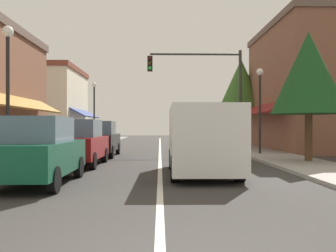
{
  "coord_description": "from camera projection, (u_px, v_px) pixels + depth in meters",
  "views": [
    {
      "loc": [
        0.0,
        -3.94,
        1.53
      ],
      "look_at": [
        0.34,
        12.16,
        1.53
      ],
      "focal_mm": 40.75,
      "sensor_mm": 36.0,
      "label": 1
    }
  ],
  "objects": [
    {
      "name": "storefront_right_block",
      "position": [
        304.0,
        88.0,
        24.13
      ],
      "size": [
        5.95,
        10.2,
        7.91
      ],
      "color": "brown",
      "rests_on": "ground"
    },
    {
      "name": "tree_right_near",
      "position": [
        308.0,
        73.0,
        15.37
      ],
      "size": [
        3.03,
        3.03,
        5.35
      ],
      "color": "#4C331E",
      "rests_on": "ground"
    },
    {
      "name": "parked_car_nearest_left",
      "position": [
        37.0,
        151.0,
        9.9
      ],
      "size": [
        1.8,
        4.11,
        1.77
      ],
      "rotation": [
        0.0,
        0.0,
        0.01
      ],
      "color": "#0F4C33",
      "rests_on": "ground"
    },
    {
      "name": "street_lamp_left_near",
      "position": [
        8.0,
        74.0,
        12.21
      ],
      "size": [
        0.36,
        0.36,
        4.74
      ],
      "color": "black",
      "rests_on": "ground"
    },
    {
      "name": "sidewalk_left",
      "position": [
        64.0,
        152.0,
        21.82
      ],
      "size": [
        2.6,
        56.0,
        0.12
      ],
      "primitive_type": "cube",
      "color": "gray",
      "rests_on": "ground"
    },
    {
      "name": "sidewalk_right",
      "position": [
        255.0,
        151.0,
        22.05
      ],
      "size": [
        2.6,
        56.0,
        0.12
      ],
      "primitive_type": "cube",
      "color": "gray",
      "rests_on": "ground"
    },
    {
      "name": "parked_car_second_left",
      "position": [
        78.0,
        143.0,
        14.63
      ],
      "size": [
        1.81,
        4.11,
        1.77
      ],
      "rotation": [
        0.0,
        0.0,
        -0.01
      ],
      "color": "maroon",
      "rests_on": "ground"
    },
    {
      "name": "ground_plane",
      "position": [
        160.0,
        152.0,
        21.94
      ],
      "size": [
        80.0,
        80.0,
        0.0
      ],
      "primitive_type": "plane",
      "color": "#33302D"
    },
    {
      "name": "street_lamp_left_far",
      "position": [
        94.0,
        103.0,
        28.71
      ],
      "size": [
        0.36,
        0.36,
        4.82
      ],
      "color": "black",
      "rests_on": "ground"
    },
    {
      "name": "van_in_lane",
      "position": [
        201.0,
        138.0,
        11.95
      ],
      "size": [
        2.04,
        5.2,
        2.12
      ],
      "rotation": [
        0.0,
        0.0,
        -0.01
      ],
      "color": "silver",
      "rests_on": "ground"
    },
    {
      "name": "parked_car_third_left",
      "position": [
        99.0,
        139.0,
        19.14
      ],
      "size": [
        1.79,
        4.1,
        1.77
      ],
      "rotation": [
        0.0,
        0.0,
        -0.0
      ],
      "color": "black",
      "rests_on": "ground"
    },
    {
      "name": "tree_right_far",
      "position": [
        241.0,
        87.0,
        29.05
      ],
      "size": [
        3.78,
        3.78,
        6.63
      ],
      "color": "#4C331E",
      "rests_on": "ground"
    },
    {
      "name": "lane_center_stripe",
      "position": [
        160.0,
        152.0,
        21.94
      ],
      "size": [
        0.14,
        52.0,
        0.01
      ],
      "primitive_type": "cube",
      "color": "silver",
      "rests_on": "ground"
    },
    {
      "name": "traffic_signal_mast_arm",
      "position": [
        209.0,
        82.0,
        22.68
      ],
      "size": [
        5.63,
        0.5,
        6.06
      ],
      "color": "#333333",
      "rests_on": "ground"
    },
    {
      "name": "storefront_far_left",
      "position": [
        48.0,
        106.0,
        31.74
      ],
      "size": [
        6.35,
        8.2,
        6.35
      ],
      "color": "beige",
      "rests_on": "ground"
    },
    {
      "name": "street_lamp_right_mid",
      "position": [
        260.0,
        96.0,
        19.58
      ],
      "size": [
        0.36,
        0.36,
        4.49
      ],
      "color": "black",
      "rests_on": "ground"
    }
  ]
}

